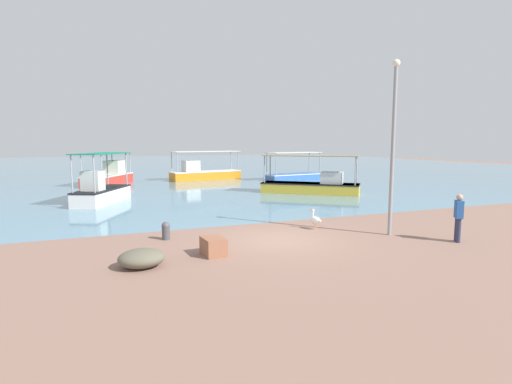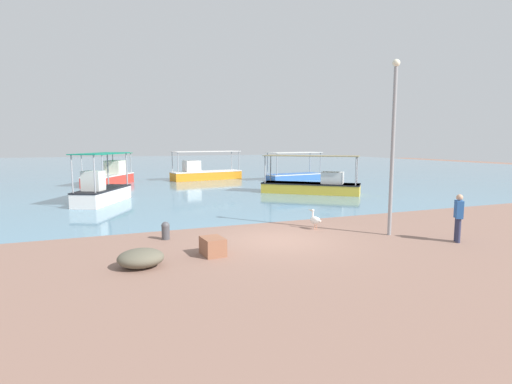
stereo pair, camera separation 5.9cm
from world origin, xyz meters
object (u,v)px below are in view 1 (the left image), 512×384
(mooring_bollard, at_px, (166,230))
(fisherman_standing, at_px, (458,216))
(net_pile, at_px, (141,258))
(cargo_crate, at_px, (213,246))
(pelican, at_px, (315,220))
(fishing_boat_far_right, at_px, (109,176))
(fishing_boat_center, at_px, (313,185))
(fishing_boat_far_left, at_px, (293,175))
(lamp_post, at_px, (393,139))
(fishing_boat_near_right, at_px, (204,173))
(fishing_boat_near_left, at_px, (101,191))

(mooring_bollard, height_order, fisherman_standing, fisherman_standing)
(net_pile, distance_m, cargo_crate, 2.24)
(pelican, height_order, cargo_crate, pelican)
(fisherman_standing, bearing_deg, cargo_crate, 169.37)
(fishing_boat_far_right, height_order, fishing_boat_center, fishing_boat_center)
(fishing_boat_far_left, xyz_separation_m, mooring_bollard, (-14.79, -18.87, -0.15))
(mooring_bollard, bearing_deg, lamp_post, -16.79)
(mooring_bollard, height_order, net_pile, mooring_bollard)
(mooring_bollard, xyz_separation_m, cargo_crate, (1.04, -2.57, -0.07))
(cargo_crate, bearing_deg, fishing_boat_far_left, 57.32)
(mooring_bollard, distance_m, cargo_crate, 2.78)
(fishing_boat_far_right, xyz_separation_m, pelican, (7.17, -21.28, -0.34))
(fishing_boat_far_right, distance_m, fishing_boat_near_right, 8.48)
(fishing_boat_center, height_order, fishing_boat_near_right, fishing_boat_near_right)
(fishing_boat_near_right, xyz_separation_m, net_pile, (-8.24, -25.14, -0.41))
(lamp_post, bearing_deg, fishing_boat_far_right, 111.74)
(lamp_post, relative_size, cargo_crate, 7.57)
(fishing_boat_near_left, distance_m, fisherman_standing, 18.26)
(fishing_boat_far_left, distance_m, lamp_post, 22.55)
(fishing_boat_center, xyz_separation_m, fishing_boat_near_left, (-13.48, 0.58, 0.09))
(pelican, relative_size, cargo_crate, 0.94)
(fishing_boat_far_left, bearing_deg, pelican, -114.76)
(fishing_boat_near_left, distance_m, mooring_bollard, 10.27)
(fishing_boat_center, distance_m, mooring_bollard, 14.86)
(fishing_boat_near_right, relative_size, lamp_post, 1.07)
(pelican, bearing_deg, fishing_boat_far_left, 65.24)
(fishing_boat_far_right, xyz_separation_m, fishing_boat_far_left, (16.09, -1.93, -0.23))
(fishing_boat_center, height_order, fishing_boat_far_left, fishing_boat_center)
(pelican, xyz_separation_m, fisherman_standing, (3.57, -3.67, 0.53))
(net_pile, bearing_deg, fishing_boat_far_left, 53.91)
(fishing_boat_far_right, relative_size, fishing_boat_far_left, 1.04)
(fishing_boat_near_right, height_order, pelican, fishing_boat_near_right)
(fishing_boat_far_right, relative_size, cargo_crate, 6.87)
(net_pile, bearing_deg, fishing_boat_near_left, 93.81)
(fishing_boat_center, distance_m, fisherman_standing, 13.78)
(fishing_boat_near_right, height_order, fisherman_standing, fishing_boat_near_right)
(lamp_post, bearing_deg, mooring_bollard, 163.21)
(fishing_boat_near_left, height_order, cargo_crate, fishing_boat_near_left)
(pelican, bearing_deg, fishing_boat_near_left, 126.85)
(pelican, bearing_deg, mooring_bollard, 175.31)
(fishing_boat_far_right, height_order, mooring_bollard, fishing_boat_far_right)
(mooring_bollard, relative_size, fisherman_standing, 0.38)
(lamp_post, xyz_separation_m, mooring_bollard, (-7.95, 2.40, -3.24))
(lamp_post, relative_size, net_pile, 5.00)
(fishing_boat_near_left, height_order, lamp_post, lamp_post)
(pelican, height_order, fisherman_standing, fisherman_standing)
(fishing_boat_far_right, distance_m, lamp_post, 25.14)
(mooring_bollard, bearing_deg, fishing_boat_near_left, 101.41)
(fishing_boat_near_left, bearing_deg, fishing_boat_far_left, 27.64)
(fishing_boat_near_left, xyz_separation_m, pelican, (7.90, -10.54, -0.32))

